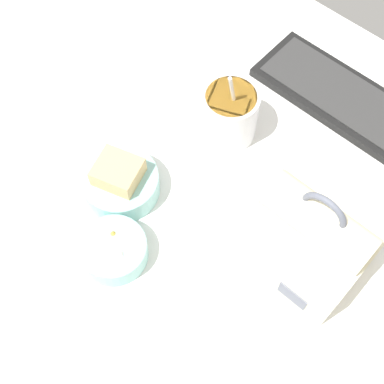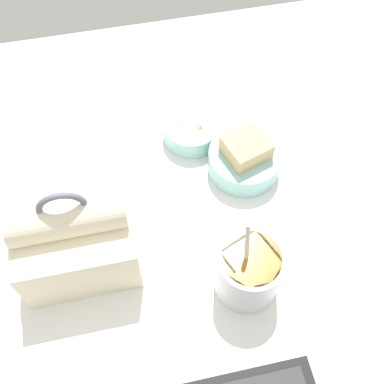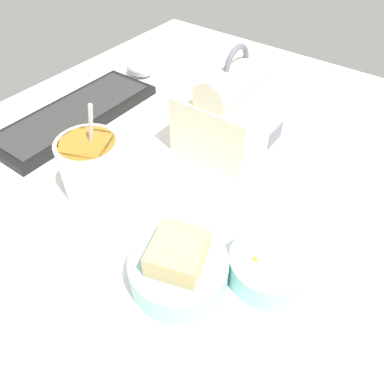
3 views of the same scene
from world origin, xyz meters
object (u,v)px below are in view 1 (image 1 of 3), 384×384
object	(u,v)px
lunch_bag	(311,238)
bento_bowl_sandwich	(120,182)
keyboard	(346,100)
soup_cup	(230,114)
bento_bowl_snacks	(114,250)

from	to	relation	value
lunch_bag	bento_bowl_sandwich	size ratio (longest dim) A/B	1.47
lunch_bag	bento_bowl_sandwich	xyz separation A→B (cm)	(-32.31, -11.87, -4.27)
keyboard	bento_bowl_sandwich	bearing A→B (deg)	-113.42
soup_cup	bento_bowl_sandwich	distance (cm)	23.97
lunch_bag	bento_bowl_snacks	bearing A→B (deg)	-138.12
keyboard	lunch_bag	world-z (taller)	lunch_bag
keyboard	bento_bowl_snacks	bearing A→B (deg)	-101.44
lunch_bag	soup_cup	bearing A→B (deg)	156.97
keyboard	soup_cup	world-z (taller)	soup_cup
soup_cup	keyboard	bearing A→B (deg)	57.90
keyboard	bento_bowl_snacks	world-z (taller)	bento_bowl_snacks
lunch_bag	bento_bowl_sandwich	bearing A→B (deg)	-159.82
lunch_bag	soup_cup	size ratio (longest dim) A/B	1.13
lunch_bag	bento_bowl_snacks	xyz separation A→B (cm)	(-24.09, -21.59, -5.13)
soup_cup	bento_bowl_snacks	size ratio (longest dim) A/B	1.57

